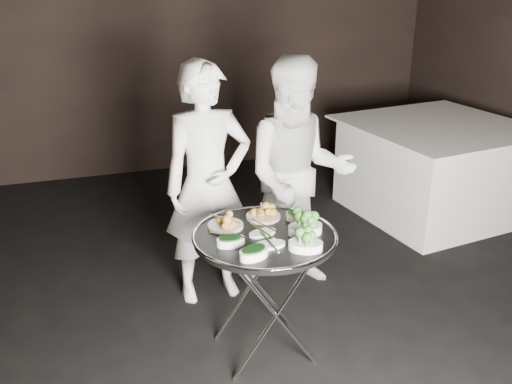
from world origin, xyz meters
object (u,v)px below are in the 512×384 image
object	(u,v)px
serving_tray	(265,237)
dining_table	(435,169)
waiter_right	(298,176)
tray_stand	(264,290)
waiter_left	(208,185)

from	to	relation	value
serving_tray	dining_table	xyz separation A→B (m)	(2.13, 1.46, -0.33)
waiter_right	serving_tray	bearing A→B (deg)	-110.56
tray_stand	dining_table	distance (m)	2.58
tray_stand	waiter_right	size ratio (longest dim) A/B	0.46
serving_tray	waiter_right	distance (m)	0.86
tray_stand	waiter_right	bearing A→B (deg)	55.72
tray_stand	serving_tray	world-z (taller)	serving_tray
serving_tray	waiter_left	world-z (taller)	waiter_left
waiter_right	dining_table	distance (m)	1.85
tray_stand	waiter_left	size ratio (longest dim) A/B	0.46
serving_tray	waiter_left	distance (m)	0.74
waiter_left	waiter_right	distance (m)	0.62
waiter_right	waiter_left	bearing A→B (deg)	-167.91
waiter_right	dining_table	bearing A→B (deg)	38.31
tray_stand	serving_tray	xyz separation A→B (m)	(0.00, -0.00, 0.33)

